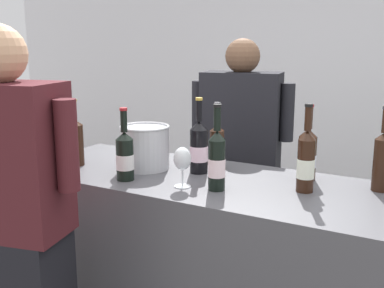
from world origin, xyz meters
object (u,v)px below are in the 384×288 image
wine_bottle_2 (75,141)px  wine_bottle_3 (199,147)px  wine_bottle_4 (125,156)px  wine_bottle_1 (217,160)px  wine_glass (182,160)px  person_guest (14,253)px  person_server (240,179)px  ice_bucket (145,147)px  wine_bottle_6 (306,161)px  wine_bottle_5 (307,154)px  wine_bottle_0 (217,144)px  wine_bottle_7 (382,159)px

wine_bottle_2 → wine_bottle_3: (0.60, 0.18, -0.00)m
wine_bottle_3 → wine_bottle_4: 0.35m
wine_bottle_1 → wine_bottle_4: bearing=-170.6°
wine_bottle_1 → wine_bottle_4: size_ratio=1.11×
wine_glass → person_guest: bearing=-131.2°
wine_bottle_4 → person_guest: (-0.18, -0.48, -0.30)m
wine_bottle_4 → person_server: bearing=80.8°
wine_glass → ice_bucket: ice_bucket is taller
wine_bottle_1 → wine_bottle_6: bearing=25.7°
wine_bottle_3 → ice_bucket: (-0.26, -0.06, -0.02)m
wine_glass → person_server: bearing=97.7°
wine_glass → person_guest: (-0.45, -0.52, -0.31)m
wine_bottle_3 → wine_bottle_5: wine_bottle_3 is taller
wine_bottle_0 → wine_bottle_5: 0.44m
wine_bottle_3 → person_guest: (-0.41, -0.75, -0.31)m
wine_bottle_5 → ice_bucket: size_ratio=1.41×
person_guest → ice_bucket: bearing=78.2°
wine_bottle_4 → wine_bottle_5: size_ratio=0.96×
wine_bottle_7 → wine_bottle_3: bearing=-170.9°
wine_bottle_0 → wine_bottle_5: wine_bottle_5 is taller
wine_bottle_1 → person_server: (-0.27, 0.86, -0.35)m
wine_bottle_1 → wine_bottle_0: bearing=116.2°
wine_bottle_6 → wine_glass: 0.51m
wine_bottle_3 → wine_bottle_7: size_ratio=1.01×
wine_bottle_1 → wine_bottle_6: wine_bottle_6 is taller
wine_bottle_5 → wine_bottle_7: 0.31m
wine_glass → person_guest: person_guest is taller
wine_bottle_2 → wine_bottle_6: 1.12m
person_server → wine_bottle_3: bearing=-83.5°
wine_bottle_5 → wine_bottle_6: (0.04, -0.17, 0.01)m
wine_bottle_4 → wine_bottle_2: bearing=166.8°
wine_bottle_2 → wine_bottle_1: bearing=-1.3°
wine_bottle_7 → person_server: person_server is taller
wine_bottle_7 → person_guest: 1.51m
wine_bottle_3 → wine_glass: (0.05, -0.23, -0.01)m
wine_bottle_5 → wine_bottle_6: wine_bottle_6 is taller
wine_bottle_7 → wine_bottle_5: bearing=179.1°
wine_bottle_0 → person_server: (-0.11, 0.55, -0.33)m
ice_bucket → wine_bottle_5: bearing=14.6°
wine_bottle_0 → wine_bottle_6: bearing=-18.5°
wine_bottle_2 → wine_bottle_0: bearing=25.5°
wine_glass → wine_bottle_0: bearing=92.2°
wine_bottle_1 → wine_bottle_2: bearing=178.7°
wine_bottle_2 → wine_bottle_3: wine_bottle_3 is taller
wine_bottle_5 → ice_bucket: bearing=-165.4°
wine_bottle_4 → person_guest: size_ratio=0.19×
wine_bottle_2 → person_server: (0.52, 0.85, -0.34)m
wine_bottle_3 → wine_bottle_6: 0.52m
person_server → ice_bucket: bearing=-104.3°
wine_bottle_6 → person_guest: 1.20m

